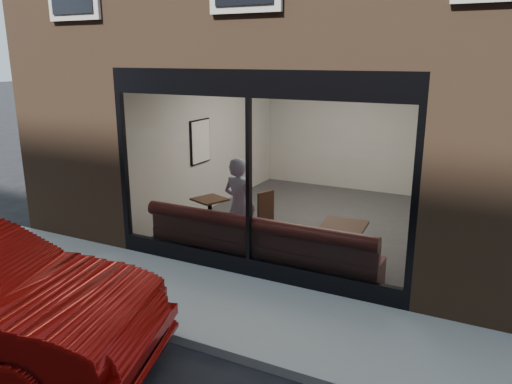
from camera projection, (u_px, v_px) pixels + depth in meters
The scene contains 20 objects.
ground at pixel (172, 337), 6.20m from camera, with size 120.00×120.00×0.00m, color black.
sidewalk_near at pixel (214, 303), 7.05m from camera, with size 40.00×2.00×0.01m, color gray.
kerb_near at pixel (169, 335), 6.14m from camera, with size 40.00×0.10×0.12m, color gray.
host_building_pier_left at pixel (231, 120), 14.30m from camera, with size 2.50×12.00×3.20m, color brown.
host_building_backfill at pixel (386, 117), 15.22m from camera, with size 5.00×6.00×3.20m, color brown.
cafe_floor at pixel (315, 222), 10.48m from camera, with size 6.00×6.00×0.00m, color #2D2D30.
cafe_ceiling at pixel (320, 66), 9.65m from camera, with size 6.00×6.00×0.00m, color white.
cafe_wall_back at pixel (359, 129), 12.63m from camera, with size 5.00×5.00×0.00m, color beige.
cafe_wall_left at pixel (212, 138), 11.17m from camera, with size 6.00×6.00×0.00m, color beige.
cafe_wall_right at pixel (448, 159), 8.97m from camera, with size 6.00×6.00×0.00m, color beige.
storefront_kick at pixel (249, 267), 7.92m from camera, with size 5.00×0.10×0.30m, color black.
storefront_header at pixel (248, 83), 7.17m from camera, with size 5.00×0.10×0.40m, color black.
storefront_mullion at pixel (249, 181), 7.55m from camera, with size 0.06×0.10×2.50m, color black.
storefront_glass at pixel (248, 182), 7.52m from camera, with size 4.80×4.80×0.00m, color white.
banquette at pixel (260, 254), 8.24m from camera, with size 4.00×0.55×0.45m, color #3A1515.
person at pixel (239, 207), 8.58m from camera, with size 0.64×0.42×1.74m, color #A7B7E2.
cafe_table_left at pixel (210, 199), 9.51m from camera, with size 0.55×0.55×0.04m, color #311F13.
cafe_table_right at pixel (344, 226), 8.04m from camera, with size 0.69×0.69×0.04m, color #311F13.
cafe_chair_left at pixel (259, 225), 9.59m from camera, with size 0.39×0.39×0.04m, color #311F13.
wall_poster at pixel (201, 142), 10.69m from camera, with size 0.02×0.67×0.89m, color white.
Camera 1 is at (3.44, -4.42, 3.38)m, focal length 35.00 mm.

